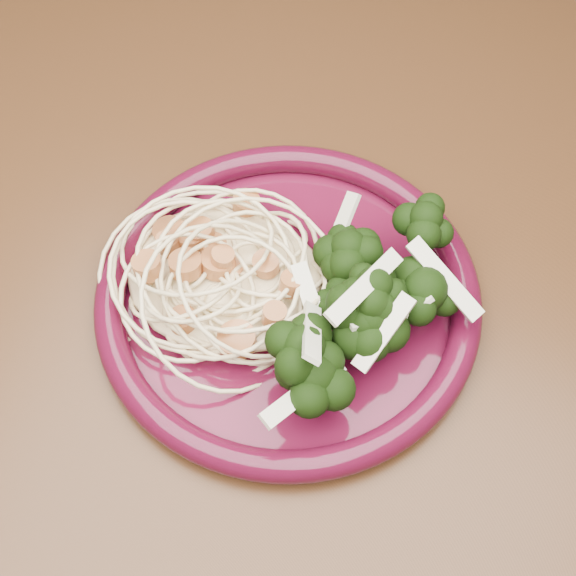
{
  "coord_description": "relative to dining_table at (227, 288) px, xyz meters",
  "views": [
    {
      "loc": [
        0.17,
        -0.31,
        1.21
      ],
      "look_at": [
        0.07,
        -0.05,
        0.77
      ],
      "focal_mm": 50.0,
      "sensor_mm": 36.0,
      "label": 1
    }
  ],
  "objects": [
    {
      "name": "dining_table",
      "position": [
        0.0,
        0.0,
        0.0
      ],
      "size": [
        1.2,
        0.8,
        0.75
      ],
      "color": "#472814",
      "rests_on": "ground"
    },
    {
      "name": "dinner_plate",
      "position": [
        0.07,
        -0.05,
        0.11
      ],
      "size": [
        0.26,
        0.26,
        0.02
      ],
      "rotation": [
        0.0,
        0.0,
        0.04
      ],
      "color": "#4A0B21",
      "rests_on": "dining_table"
    },
    {
      "name": "spaghetti_pile",
      "position": [
        0.03,
        -0.05,
        0.12
      ],
      "size": [
        0.14,
        0.12,
        0.03
      ],
      "primitive_type": "ellipsoid",
      "rotation": [
        0.0,
        0.0,
        0.04
      ],
      "color": "#F7E4B1",
      "rests_on": "dinner_plate"
    },
    {
      "name": "scallop_cluster",
      "position": [
        0.03,
        -0.05,
        0.15
      ],
      "size": [
        0.12,
        0.12,
        0.04
      ],
      "primitive_type": null,
      "rotation": [
        0.0,
        0.0,
        0.04
      ],
      "color": "#C97E46",
      "rests_on": "spaghetti_pile"
    },
    {
      "name": "broccoli_pile",
      "position": [
        0.13,
        -0.05,
        0.13
      ],
      "size": [
        0.1,
        0.16,
        0.05
      ],
      "primitive_type": "ellipsoid",
      "rotation": [
        0.0,
        0.0,
        0.04
      ],
      "color": "black",
      "rests_on": "dinner_plate"
    },
    {
      "name": "onion_garnish",
      "position": [
        0.13,
        -0.05,
        0.16
      ],
      "size": [
        0.07,
        0.1,
        0.06
      ],
      "primitive_type": null,
      "rotation": [
        0.0,
        0.0,
        0.04
      ],
      "color": "beige",
      "rests_on": "broccoli_pile"
    }
  ]
}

